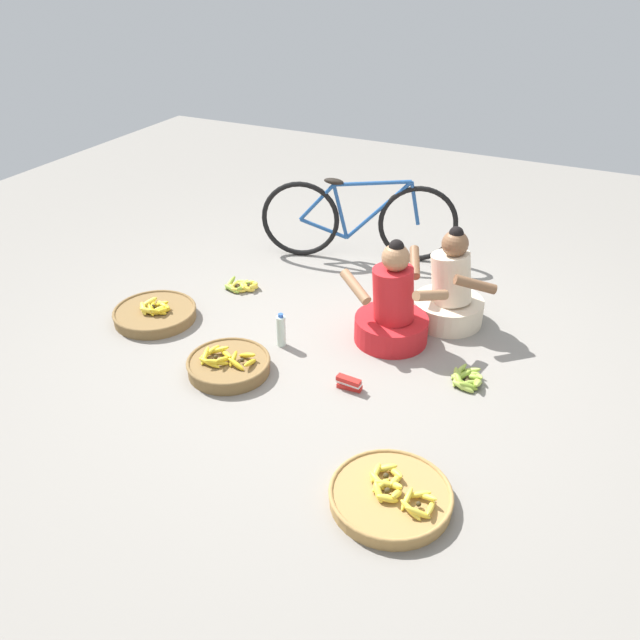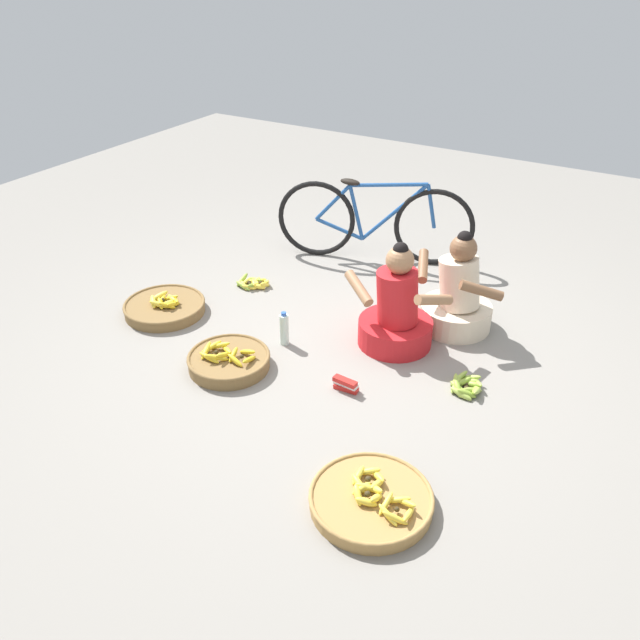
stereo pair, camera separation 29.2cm
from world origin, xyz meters
TOP-DOWN VIEW (x-y plane):
  - ground_plane at (0.00, 0.00)m, footprint 10.00×10.00m
  - vendor_woman_front at (0.32, 0.30)m, footprint 0.74×0.52m
  - vendor_woman_behind at (0.60, 0.73)m, footprint 0.72×0.53m
  - bicycle_leaning at (-0.43, 1.45)m, footprint 1.62×0.61m
  - banana_basket_front_left at (-1.37, -0.20)m, footprint 0.62×0.62m
  - banana_basket_near_vendor at (-0.51, -0.54)m, footprint 0.55×0.55m
  - banana_basket_front_right at (0.86, -1.15)m, footprint 0.64×0.64m
  - loose_bananas_back_center at (0.94, 0.03)m, footprint 0.23×0.26m
  - loose_bananas_mid_left at (-1.04, 0.49)m, footprint 0.27×0.23m
  - water_bottle at (-0.35, -0.10)m, footprint 0.07×0.07m
  - packet_carton_stack at (0.28, -0.36)m, footprint 0.17×0.08m

SIDE VIEW (x-z plane):
  - ground_plane at x=0.00m, z-range 0.00..0.00m
  - loose_bananas_mid_left at x=-1.04m, z-range -0.02..0.07m
  - loose_bananas_back_center at x=0.94m, z-range -0.02..0.08m
  - packet_carton_stack at x=0.28m, z-range 0.00..0.09m
  - banana_basket_front_right at x=0.86m, z-range -0.02..0.12m
  - banana_basket_front_left at x=-1.37m, z-range -0.02..0.13m
  - banana_basket_near_vendor at x=-0.51m, z-range -0.03..0.14m
  - water_bottle at x=-0.35m, z-range -0.01..0.25m
  - vendor_woman_behind at x=0.60m, z-range -0.14..0.62m
  - vendor_woman_front at x=0.32m, z-range -0.14..0.63m
  - bicycle_leaning at x=-0.43m, z-range -0.01..0.73m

